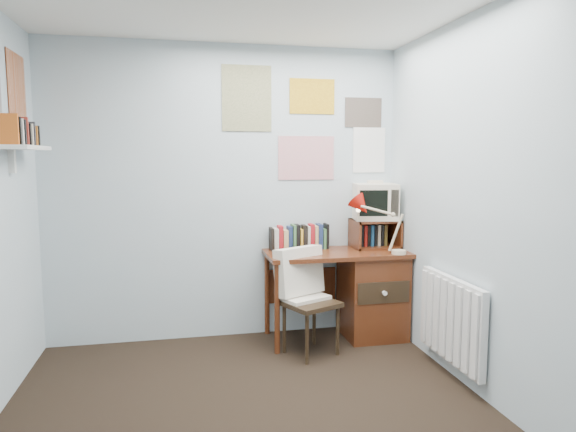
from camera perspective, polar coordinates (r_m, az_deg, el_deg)
name	(u,v)px	position (r m, az deg, el deg)	size (l,w,h in m)	color
back_wall	(227,193)	(4.41, -6.84, 2.52)	(3.00, 0.02, 2.50)	silver
right_wall	(512,210)	(3.26, 23.61, 0.61)	(0.02, 3.50, 2.50)	silver
desk	(366,290)	(4.55, 8.64, -8.17)	(1.20, 0.55, 0.76)	#612C16
desk_chair	(311,304)	(4.10, 2.56, -9.71)	(0.42, 0.40, 0.82)	black
desk_lamp	(399,228)	(4.32, 12.28, -1.30)	(0.31, 0.26, 0.44)	#BA160C
tv_riser	(375,234)	(4.60, 9.64, -1.94)	(0.40, 0.30, 0.25)	#612C16
crt_tv	(375,200)	(4.58, 9.62, 1.78)	(0.36, 0.34, 0.35)	beige
book_row	(304,236)	(4.48, 1.78, -2.27)	(0.60, 0.14, 0.22)	#612C16
radiator	(451,319)	(3.86, 17.71, -10.90)	(0.09, 0.80, 0.60)	white
wall_shelf	(24,148)	(3.87, -27.25, 6.77)	(0.20, 0.62, 0.24)	white
posters_back	(306,123)	(4.53, 2.06, 10.26)	(1.20, 0.01, 0.90)	white
posters_left	(5,89)	(3.92, -28.91, 12.25)	(0.01, 0.70, 0.60)	white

